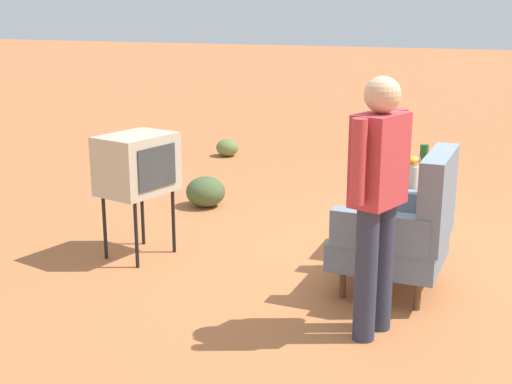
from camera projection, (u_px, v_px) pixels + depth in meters
ground_plane at (405, 277)px, 5.36m from camera, size 60.00×60.00×0.00m
armchair at (404, 227)px, 4.96m from camera, size 0.80×0.80×1.06m
side_table at (398, 195)px, 5.76m from camera, size 0.56×0.56×0.59m
tv_on_stand at (137, 165)px, 5.62m from camera, size 0.69×0.57×1.03m
person_standing at (378, 192)px, 4.20m from camera, size 0.54×0.32×1.64m
bottle_short_clear at (396, 176)px, 5.62m from camera, size 0.06×0.06×0.20m
bottle_wine_green at (423, 163)px, 5.81m from camera, size 0.07×0.07×0.32m
bottle_tall_amber at (400, 162)px, 5.91m from camera, size 0.07×0.07×0.30m
soda_can_blue at (394, 183)px, 5.56m from camera, size 0.07×0.07×0.12m
flower_vase at (414, 170)px, 5.62m from camera, size 0.15×0.10×0.27m
shrub_near at (227, 148)px, 9.62m from camera, size 0.31×0.31×0.24m
shrub_mid at (206, 192)px, 7.20m from camera, size 0.41×0.41×0.32m
shrub_far at (142, 160)px, 8.74m from camera, size 0.37×0.37×0.28m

